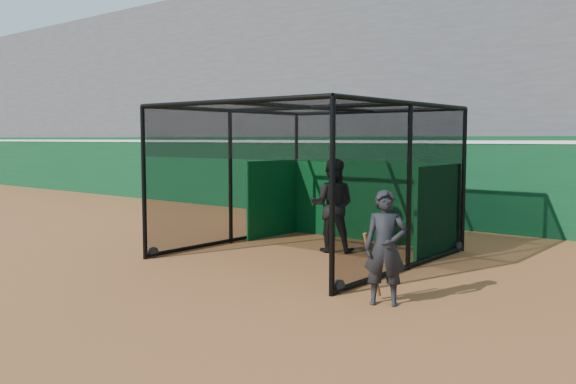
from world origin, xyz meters
The scene contains 6 objects.
ground centered at (0.00, 0.00, 0.00)m, with size 120.00×120.00×0.00m, color #96572B.
outfield_wall centered at (0.00, 8.50, 1.29)m, with size 50.00×0.50×2.50m.
grandstand centered at (0.00, 12.27, 4.48)m, with size 50.00×7.85×8.95m.
batting_cage centered at (0.62, 2.94, 1.54)m, with size 4.70×5.04×3.08m.
batter centered at (0.78, 3.53, 1.01)m, with size 0.98×0.76×2.01m, color black.
on_deck_player centered at (3.81, 0.55, 0.84)m, with size 0.74×0.65×1.69m.
Camera 1 is at (8.25, -7.18, 2.43)m, focal length 38.00 mm.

